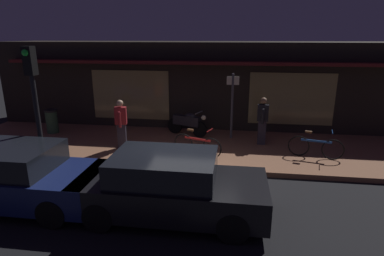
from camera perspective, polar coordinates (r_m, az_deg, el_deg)
name	(u,v)px	position (r m, az deg, el deg)	size (l,w,h in m)	color
ground_plane	(191,189)	(8.37, -0.27, -10.97)	(60.00, 60.00, 0.00)	black
sidewalk_slab	(203,147)	(11.07, 1.94, -3.54)	(18.00, 4.00, 0.15)	brown
storefront_building	(211,84)	(13.93, 3.49, 7.93)	(18.00, 3.30, 3.60)	black
motorcycle	(188,123)	(12.05, -0.80, 0.98)	(1.63, 0.82, 0.97)	black
bicycle_parked	(315,147)	(10.57, 21.42, -3.20)	(1.63, 0.51, 0.91)	black
bicycle_extra	(197,145)	(10.03, 0.96, -3.06)	(1.58, 0.64, 0.91)	black
person_photographer	(121,123)	(10.80, -12.69, 0.85)	(0.42, 0.62, 1.67)	#28232D
person_bystander	(262,120)	(11.21, 12.63, 1.43)	(0.40, 0.62, 1.67)	#28232D
sign_post	(232,102)	(11.60, 7.27, 4.63)	(0.44, 0.09, 2.40)	#47474C
trash_bin	(52,121)	(13.55, -24.01, 1.17)	(0.48, 0.48, 0.93)	#2D4C33
traffic_light_pole	(34,92)	(8.91, -26.67, 5.82)	(0.24, 0.33, 3.60)	black
parked_car_near	(13,176)	(8.50, -29.59, -7.57)	(4.11, 1.79, 1.42)	black
parked_car_far	(169,186)	(6.97, -4.12, -10.43)	(4.10, 1.78, 1.42)	black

